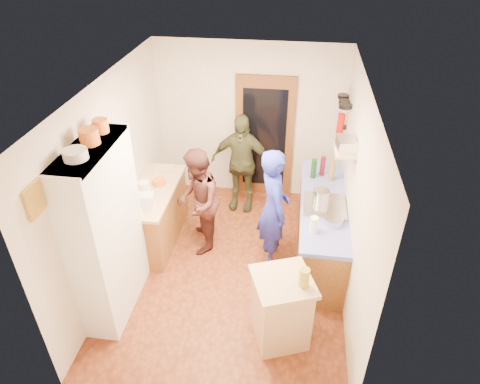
% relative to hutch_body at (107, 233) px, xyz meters
% --- Properties ---
extents(floor, '(3.00, 4.00, 0.02)m').
position_rel_hutch_body_xyz_m(floor, '(1.30, 0.80, -1.11)').
color(floor, brown).
rests_on(floor, ground).
extents(ceiling, '(3.00, 4.00, 0.02)m').
position_rel_hutch_body_xyz_m(ceiling, '(1.30, 0.80, 1.51)').
color(ceiling, silver).
rests_on(ceiling, ground).
extents(wall_back, '(3.00, 0.02, 2.60)m').
position_rel_hutch_body_xyz_m(wall_back, '(1.30, 2.81, 0.20)').
color(wall_back, beige).
rests_on(wall_back, ground).
extents(wall_front, '(3.00, 0.02, 2.60)m').
position_rel_hutch_body_xyz_m(wall_front, '(1.30, -1.21, 0.20)').
color(wall_front, beige).
rests_on(wall_front, ground).
extents(wall_left, '(0.02, 4.00, 2.60)m').
position_rel_hutch_body_xyz_m(wall_left, '(-0.21, 0.80, 0.20)').
color(wall_left, beige).
rests_on(wall_left, ground).
extents(wall_right, '(0.02, 4.00, 2.60)m').
position_rel_hutch_body_xyz_m(wall_right, '(2.81, 0.80, 0.20)').
color(wall_right, beige).
rests_on(wall_right, ground).
extents(door_frame, '(0.95, 0.06, 2.10)m').
position_rel_hutch_body_xyz_m(door_frame, '(1.55, 2.77, -0.05)').
color(door_frame, brown).
rests_on(door_frame, ground).
extents(door_glass, '(0.70, 0.02, 1.70)m').
position_rel_hutch_body_xyz_m(door_glass, '(1.55, 2.74, -0.05)').
color(door_glass, black).
rests_on(door_glass, door_frame).
extents(hutch_body, '(0.40, 1.20, 2.20)m').
position_rel_hutch_body_xyz_m(hutch_body, '(0.00, 0.00, 0.00)').
color(hutch_body, white).
rests_on(hutch_body, ground).
extents(hutch_top_shelf, '(0.40, 1.14, 0.04)m').
position_rel_hutch_body_xyz_m(hutch_top_shelf, '(0.00, 0.00, 1.08)').
color(hutch_top_shelf, white).
rests_on(hutch_top_shelf, hutch_body).
extents(plate_stack, '(0.23, 0.23, 0.10)m').
position_rel_hutch_body_xyz_m(plate_stack, '(0.00, -0.25, 1.15)').
color(plate_stack, white).
rests_on(plate_stack, hutch_top_shelf).
extents(orange_pot_a, '(0.20, 0.20, 0.16)m').
position_rel_hutch_body_xyz_m(orange_pot_a, '(0.00, 0.07, 1.18)').
color(orange_pot_a, orange).
rests_on(orange_pot_a, hutch_top_shelf).
extents(orange_pot_b, '(0.16, 0.16, 0.15)m').
position_rel_hutch_body_xyz_m(orange_pot_b, '(0.00, 0.35, 1.17)').
color(orange_pot_b, orange).
rests_on(orange_pot_b, hutch_top_shelf).
extents(left_counter_base, '(0.60, 1.40, 0.85)m').
position_rel_hutch_body_xyz_m(left_counter_base, '(0.10, 1.25, -0.68)').
color(left_counter_base, olive).
rests_on(left_counter_base, ground).
extents(left_counter_top, '(0.64, 1.44, 0.05)m').
position_rel_hutch_body_xyz_m(left_counter_top, '(0.10, 1.25, -0.23)').
color(left_counter_top, tan).
rests_on(left_counter_top, left_counter_base).
extents(toaster, '(0.28, 0.21, 0.19)m').
position_rel_hutch_body_xyz_m(toaster, '(0.15, 0.83, -0.10)').
color(toaster, white).
rests_on(toaster, left_counter_top).
extents(kettle, '(0.17, 0.17, 0.18)m').
position_rel_hutch_body_xyz_m(kettle, '(0.05, 1.14, -0.11)').
color(kettle, white).
rests_on(kettle, left_counter_top).
extents(orange_bowl, '(0.22, 0.22, 0.08)m').
position_rel_hutch_body_xyz_m(orange_bowl, '(0.18, 1.39, -0.16)').
color(orange_bowl, orange).
rests_on(orange_bowl, left_counter_top).
extents(chopping_board, '(0.34, 0.28, 0.02)m').
position_rel_hutch_body_xyz_m(chopping_board, '(0.12, 1.82, -0.19)').
color(chopping_board, tan).
rests_on(chopping_board, left_counter_top).
extents(right_counter_base, '(0.60, 2.20, 0.84)m').
position_rel_hutch_body_xyz_m(right_counter_base, '(2.50, 1.30, -0.68)').
color(right_counter_base, olive).
rests_on(right_counter_base, ground).
extents(right_counter_top, '(0.62, 2.22, 0.06)m').
position_rel_hutch_body_xyz_m(right_counter_top, '(2.50, 1.30, -0.23)').
color(right_counter_top, '#0811A7').
rests_on(right_counter_top, right_counter_base).
extents(hob, '(0.55, 0.58, 0.04)m').
position_rel_hutch_body_xyz_m(hob, '(2.50, 1.15, -0.18)').
color(hob, silver).
rests_on(hob, right_counter_top).
extents(pot_on_hob, '(0.22, 0.22, 0.14)m').
position_rel_hutch_body_xyz_m(pot_on_hob, '(2.45, 1.28, -0.09)').
color(pot_on_hob, silver).
rests_on(pot_on_hob, hob).
extents(bottle_a, '(0.10, 0.10, 0.30)m').
position_rel_hutch_body_xyz_m(bottle_a, '(2.35, 1.89, -0.05)').
color(bottle_a, '#143F14').
rests_on(bottle_a, right_counter_top).
extents(bottle_b, '(0.09, 0.09, 0.30)m').
position_rel_hutch_body_xyz_m(bottle_b, '(2.48, 1.98, -0.05)').
color(bottle_b, '#591419').
rests_on(bottle_b, right_counter_top).
extents(bottle_c, '(0.07, 0.07, 0.29)m').
position_rel_hutch_body_xyz_m(bottle_c, '(2.61, 1.85, -0.06)').
color(bottle_c, olive).
rests_on(bottle_c, right_counter_top).
extents(paper_towel, '(0.11, 0.11, 0.22)m').
position_rel_hutch_body_xyz_m(paper_towel, '(2.35, 0.60, -0.09)').
color(paper_towel, white).
rests_on(paper_towel, right_counter_top).
extents(mixing_bowl, '(0.30, 0.30, 0.09)m').
position_rel_hutch_body_xyz_m(mixing_bowl, '(2.60, 0.80, -0.15)').
color(mixing_bowl, silver).
rests_on(mixing_bowl, right_counter_top).
extents(island_base, '(0.71, 0.71, 0.86)m').
position_rel_hutch_body_xyz_m(island_base, '(2.04, -0.27, -0.67)').
color(island_base, tan).
rests_on(island_base, ground).
extents(island_top, '(0.80, 0.80, 0.05)m').
position_rel_hutch_body_xyz_m(island_top, '(2.04, -0.27, -0.22)').
color(island_top, tan).
rests_on(island_top, island_base).
extents(cutting_board, '(0.43, 0.39, 0.02)m').
position_rel_hutch_body_xyz_m(cutting_board, '(1.97, -0.24, -0.21)').
color(cutting_board, white).
rests_on(cutting_board, island_top).
extents(oil_jar, '(0.14, 0.14, 0.22)m').
position_rel_hutch_body_xyz_m(oil_jar, '(2.25, -0.32, -0.08)').
color(oil_jar, '#AD9E2D').
rests_on(oil_jar, island_top).
extents(pan_rail, '(0.02, 0.65, 0.02)m').
position_rel_hutch_body_xyz_m(pan_rail, '(2.76, 2.33, 0.95)').
color(pan_rail, silver).
rests_on(pan_rail, wall_right).
extents(pan_hang_a, '(0.18, 0.18, 0.05)m').
position_rel_hutch_body_xyz_m(pan_hang_a, '(2.70, 2.15, 0.82)').
color(pan_hang_a, black).
rests_on(pan_hang_a, pan_rail).
extents(pan_hang_b, '(0.16, 0.16, 0.05)m').
position_rel_hutch_body_xyz_m(pan_hang_b, '(2.70, 2.35, 0.80)').
color(pan_hang_b, black).
rests_on(pan_hang_b, pan_rail).
extents(pan_hang_c, '(0.17, 0.17, 0.05)m').
position_rel_hutch_body_xyz_m(pan_hang_c, '(2.70, 2.55, 0.81)').
color(pan_hang_c, black).
rests_on(pan_hang_c, pan_rail).
extents(wall_shelf, '(0.26, 0.42, 0.03)m').
position_rel_hutch_body_xyz_m(wall_shelf, '(2.67, 1.25, 0.60)').
color(wall_shelf, tan).
rests_on(wall_shelf, wall_right).
extents(radio, '(0.25, 0.32, 0.15)m').
position_rel_hutch_body_xyz_m(radio, '(2.67, 1.25, 0.69)').
color(radio, silver).
rests_on(radio, wall_shelf).
extents(ext_bracket, '(0.06, 0.10, 0.04)m').
position_rel_hutch_body_xyz_m(ext_bracket, '(2.77, 2.50, 0.35)').
color(ext_bracket, black).
rests_on(ext_bracket, wall_right).
extents(fire_extinguisher, '(0.11, 0.11, 0.32)m').
position_rel_hutch_body_xyz_m(fire_extinguisher, '(2.71, 2.50, 0.40)').
color(fire_extinguisher, red).
rests_on(fire_extinguisher, wall_right).
extents(picture_frame, '(0.03, 0.25, 0.30)m').
position_rel_hutch_body_xyz_m(picture_frame, '(-0.18, -0.75, 0.95)').
color(picture_frame, gold).
rests_on(picture_frame, wall_left).
extents(person_hob, '(0.59, 0.73, 1.73)m').
position_rel_hutch_body_xyz_m(person_hob, '(1.87, 1.07, -0.24)').
color(person_hob, '#232BA3').
rests_on(person_hob, ground).
extents(person_left, '(0.72, 0.86, 1.58)m').
position_rel_hutch_body_xyz_m(person_left, '(0.80, 1.23, -0.31)').
color(person_left, '#48221E').
rests_on(person_left, ground).
extents(person_back, '(1.00, 0.48, 1.65)m').
position_rel_hutch_body_xyz_m(person_back, '(1.24, 2.29, -0.28)').
color(person_back, '#3A3B22').
rests_on(person_back, ground).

